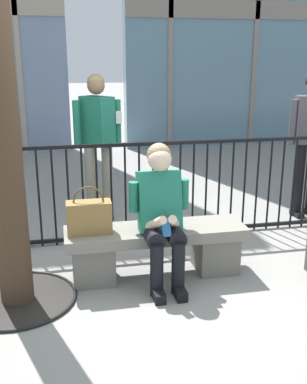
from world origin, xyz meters
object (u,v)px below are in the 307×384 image
(stone_bench, at_px, (156,246))
(handbag_on_bench, at_px, (89,217))
(seated_person_with_phone, at_px, (161,211))
(bystander_at_railing, at_px, (98,136))

(stone_bench, relative_size, handbag_on_bench, 3.84)
(seated_person_with_phone, distance_m, bystander_at_railing, 1.83)
(seated_person_with_phone, xyz_separation_m, bystander_at_railing, (-0.38, 1.75, 0.35))
(stone_bench, height_order, seated_person_with_phone, seated_person_with_phone)
(stone_bench, height_order, handbag_on_bench, handbag_on_bench)
(seated_person_with_phone, height_order, handbag_on_bench, seated_person_with_phone)
(seated_person_with_phone, bearing_deg, stone_bench, 98.84)
(stone_bench, height_order, bystander_at_railing, bystander_at_railing)
(handbag_on_bench, height_order, bystander_at_railing, bystander_at_railing)
(stone_bench, xyz_separation_m, seated_person_with_phone, (0.02, -0.13, 0.38))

